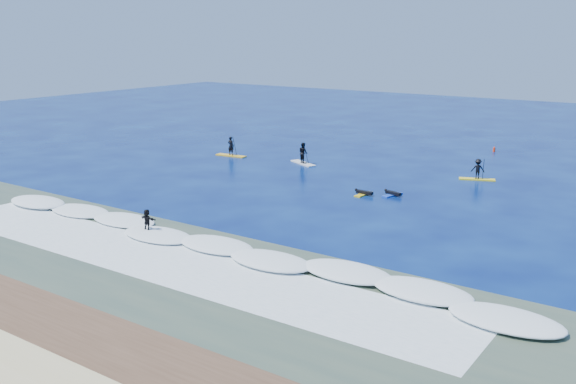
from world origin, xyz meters
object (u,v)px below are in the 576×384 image
Objects in this scene: sup_paddler_right at (478,170)px; prone_paddler_near at (364,193)px; prone_paddler_far at (393,194)px; sup_paddler_center at (303,155)px; wave_surfer at (147,221)px; sup_paddler_left at (231,149)px; marker_buoy at (494,149)px.

sup_paddler_right reaches higher than prone_paddler_near.
prone_paddler_near reaches higher than prone_paddler_far.
wave_surfer is (3.84, -22.46, -0.06)m from sup_paddler_center.
sup_paddler_left is 18.63m from prone_paddler_near.
sup_paddler_left reaches higher than prone_paddler_far.
prone_paddler_far is at bearing 65.16° from wave_surfer.
prone_paddler_far is 21.65m from marker_buoy.
prone_paddler_near is (9.87, -6.95, -0.71)m from sup_paddler_center.
prone_paddler_near is 0.99× the size of prone_paddler_far.
prone_paddler_far is 3.26× the size of marker_buoy.
prone_paddler_far is 1.00× the size of wave_surfer.
sup_paddler_center is 19.97m from marker_buoy.
sup_paddler_center is 13.13m from prone_paddler_far.
sup_paddler_right is 13.41m from marker_buoy.
marker_buoy is at bearing 11.84° from prone_paddler_far.
sup_paddler_right is at bearing 3.77° from sup_paddler_left.
marker_buoy is (2.44, 22.66, 0.12)m from prone_paddler_near.
wave_surfer reaches higher than prone_paddler_far.
sup_paddler_left reaches higher than marker_buoy.
sup_paddler_left is at bearing 167.69° from sup_paddler_right.
wave_surfer is (-7.85, -16.53, 0.65)m from prone_paddler_far.
sup_paddler_right is (22.77, 3.44, 0.09)m from sup_paddler_left.
wave_surfer is (-6.03, -15.51, 0.65)m from prone_paddler_near.
sup_paddler_right is at bearing 35.82° from sup_paddler_center.
sup_paddler_right is at bearing -78.20° from marker_buoy.
marker_buoy is at bearing 77.95° from sup_paddler_center.
sup_paddler_center is 1.71× the size of prone_paddler_far.
sup_paddler_left is 7.76m from sup_paddler_center.
prone_paddler_near is at bearing 132.75° from prone_paddler_far.
sup_paddler_left reaches higher than prone_paddler_near.
sup_paddler_left is 1.68× the size of wave_surfer.
sup_paddler_left is 0.98× the size of sup_paddler_center.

